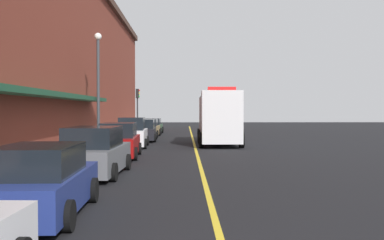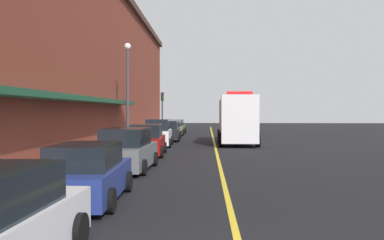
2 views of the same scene
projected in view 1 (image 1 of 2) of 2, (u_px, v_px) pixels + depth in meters
The scene contains 16 objects.
ground_plane at pixel (195, 146), 29.90m from camera, with size 112.00×112.00×0.00m, color black.
sidewalk_left at pixel (102, 145), 29.80m from camera, with size 2.40×70.00×0.15m, color #ADA8A0.
lane_center_stripe at pixel (195, 146), 29.90m from camera, with size 0.16×70.00×0.01m, color gold.
parked_car_1 at pixel (41, 183), 10.06m from camera, with size 2.11×4.62×1.62m.
parked_car_2 at pixel (95, 153), 16.29m from camera, with size 2.23×4.77×1.79m.
parked_car_3 at pixel (119, 141), 22.43m from camera, with size 2.14×4.68×1.76m.
parked_car_4 at pixel (132, 133), 28.62m from camera, with size 2.05×4.40×1.92m.
parked_car_5 at pixel (143, 131), 34.42m from camera, with size 2.16×4.92×1.68m.
parked_car_6 at pixel (148, 128), 39.91m from camera, with size 2.10×4.45×1.58m.
parked_car_7 at pixel (153, 126), 44.99m from camera, with size 2.01×4.32×1.55m.
box_truck at pixel (219, 118), 30.79m from camera, with size 2.89×7.59×3.83m.
parking_meter_0 at pixel (133, 125), 40.19m from camera, with size 0.14×0.18×1.33m.
parking_meter_1 at pixel (135, 124), 42.19m from camera, with size 0.14×0.18×1.33m.
parking_meter_2 at pixel (75, 141), 19.00m from camera, with size 0.14×0.18×1.33m.
street_lamp_left at pixel (98, 77), 27.27m from camera, with size 0.44×0.44×6.94m.
traffic_light_near at pixel (138, 102), 43.75m from camera, with size 0.38×0.36×4.30m.
Camera 1 is at (-0.66, -4.85, 2.40)m, focal length 41.85 mm.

